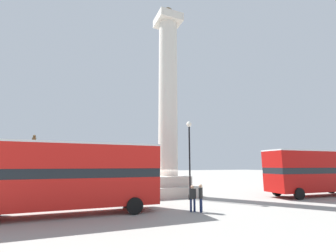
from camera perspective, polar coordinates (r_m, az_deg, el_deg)
ground_plane at (r=23.06m, az=0.00°, el=-17.22°), size 200.00×200.00×0.00m
monument_column at (r=23.41m, az=0.00°, el=2.28°), size 4.90×4.90×20.58m
bus_a at (r=15.25m, az=-23.74°, el=-11.19°), size 10.95×3.07×4.29m
bus_b at (r=26.61m, az=33.18°, el=-9.48°), size 10.49×3.49×4.35m
equestrian_statue at (r=25.35m, az=-31.66°, el=-11.63°), size 4.01×3.05×5.86m
street_lamp at (r=20.27m, az=5.48°, el=-6.36°), size 0.48×0.48×6.86m
pedestrian_near_lamp at (r=15.23m, az=6.25°, el=-17.49°), size 0.46×0.29×1.64m
pedestrian_by_plinth at (r=15.19m, az=8.33°, el=-17.25°), size 0.43×0.46×1.72m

